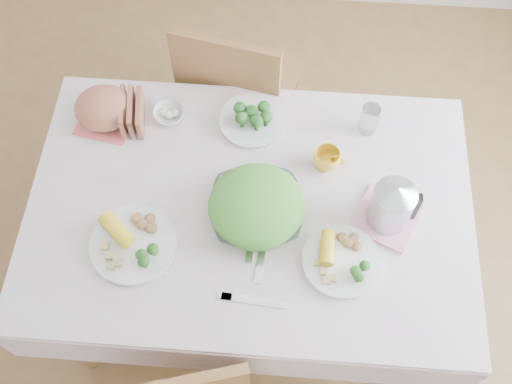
# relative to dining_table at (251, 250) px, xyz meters

# --- Properties ---
(floor) EXTENTS (3.60, 3.60, 0.00)m
(floor) POSITION_rel_dining_table_xyz_m (0.00, 0.00, -0.38)
(floor) COLOR brown
(floor) RESTS_ON ground
(dining_table) EXTENTS (1.40, 0.90, 0.75)m
(dining_table) POSITION_rel_dining_table_xyz_m (0.00, 0.00, 0.00)
(dining_table) COLOR brown
(dining_table) RESTS_ON floor
(tablecloth) EXTENTS (1.50, 1.00, 0.01)m
(tablecloth) POSITION_rel_dining_table_xyz_m (0.00, 0.00, 0.38)
(tablecloth) COLOR silver
(tablecloth) RESTS_ON dining_table
(chair_far) EXTENTS (0.52, 0.52, 0.98)m
(chair_far) POSITION_rel_dining_table_xyz_m (-0.09, 0.72, 0.09)
(chair_far) COLOR brown
(chair_far) RESTS_ON floor
(salad_bowl) EXTENTS (0.34, 0.34, 0.07)m
(salad_bowl) POSITION_rel_dining_table_xyz_m (0.03, -0.03, 0.42)
(salad_bowl) COLOR white
(salad_bowl) RESTS_ON tablecloth
(dinner_plate_left) EXTENTS (0.38, 0.38, 0.02)m
(dinner_plate_left) POSITION_rel_dining_table_xyz_m (-0.36, -0.18, 0.40)
(dinner_plate_left) COLOR white
(dinner_plate_left) RESTS_ON tablecloth
(dinner_plate_right) EXTENTS (0.33, 0.33, 0.02)m
(dinner_plate_right) POSITION_rel_dining_table_xyz_m (0.31, -0.19, 0.40)
(dinner_plate_right) COLOR white
(dinner_plate_right) RESTS_ON tablecloth
(broccoli_plate) EXTENTS (0.26, 0.26, 0.02)m
(broccoli_plate) POSITION_rel_dining_table_xyz_m (-0.02, 0.34, 0.40)
(broccoli_plate) COLOR beige
(broccoli_plate) RESTS_ON tablecloth
(napkin) EXTENTS (0.23, 0.23, 0.00)m
(napkin) POSITION_rel_dining_table_xyz_m (-0.55, 0.32, 0.39)
(napkin) COLOR #DA5D59
(napkin) RESTS_ON tablecloth
(bread_loaf) EXTENTS (0.21, 0.19, 0.12)m
(bread_loaf) POSITION_rel_dining_table_xyz_m (-0.55, 0.32, 0.45)
(bread_loaf) COLOR brown
(bread_loaf) RESTS_ON napkin
(fruit_bowl) EXTENTS (0.12, 0.12, 0.04)m
(fruit_bowl) POSITION_rel_dining_table_xyz_m (-0.32, 0.34, 0.40)
(fruit_bowl) COLOR white
(fruit_bowl) RESTS_ON tablecloth
(yellow_mug) EXTENTS (0.12, 0.12, 0.08)m
(yellow_mug) POSITION_rel_dining_table_xyz_m (0.25, 0.18, 0.42)
(yellow_mug) COLOR gold
(yellow_mug) RESTS_ON tablecloth
(glass_tumbler) EXTENTS (0.08, 0.08, 0.12)m
(glass_tumbler) POSITION_rel_dining_table_xyz_m (0.40, 0.34, 0.45)
(glass_tumbler) COLOR white
(glass_tumbler) RESTS_ON tablecloth
(pink_tray) EXTENTS (0.26, 0.26, 0.02)m
(pink_tray) POSITION_rel_dining_table_xyz_m (0.46, -0.02, 0.40)
(pink_tray) COLOR pink
(pink_tray) RESTS_ON tablecloth
(electric_kettle) EXTENTS (0.15, 0.15, 0.19)m
(electric_kettle) POSITION_rel_dining_table_xyz_m (0.46, -0.02, 0.51)
(electric_kettle) COLOR #B2B5BA
(electric_kettle) RESTS_ON pink_tray
(fork_left) EXTENTS (0.04, 0.20, 0.00)m
(fork_left) POSITION_rel_dining_table_xyz_m (0.05, -0.18, 0.39)
(fork_left) COLOR silver
(fork_left) RESTS_ON tablecloth
(fork_right) EXTENTS (0.03, 0.19, 0.00)m
(fork_right) POSITION_rel_dining_table_xyz_m (0.02, -0.12, 0.39)
(fork_right) COLOR silver
(fork_right) RESTS_ON tablecloth
(knife) EXTENTS (0.21, 0.04, 0.00)m
(knife) POSITION_rel_dining_table_xyz_m (0.04, -0.33, 0.39)
(knife) COLOR silver
(knife) RESTS_ON tablecloth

